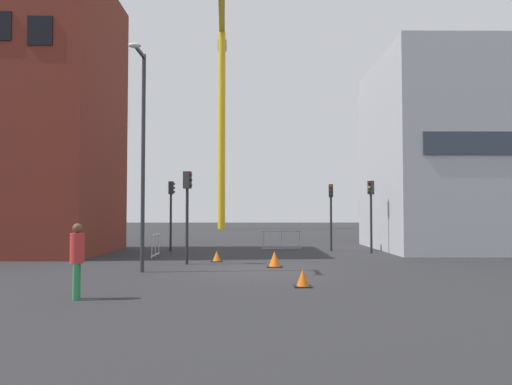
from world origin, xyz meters
name	(u,v)px	position (x,y,z in m)	size (l,w,h in m)	color
ground	(257,270)	(0.00, 0.00, 0.00)	(160.00, 160.00, 0.00)	#28282B
brick_building	(20,118)	(-12.17, 7.28, 6.98)	(9.01, 8.04, 13.96)	maroon
office_block	(481,155)	(12.82, 9.77, 5.37)	(11.85, 9.70, 10.74)	#A8AAB2
construction_crane	(222,92)	(-4.09, 42.76, 17.13)	(2.12, 19.64, 25.83)	gold
streetlamp_tall	(142,144)	(-4.05, -0.66, 4.51)	(0.44, 1.50, 7.78)	#2D2D30
traffic_light_median	(331,206)	(4.11, 8.79, 2.46)	(0.28, 0.38, 3.64)	#232326
traffic_light_verge	(371,204)	(5.97, 7.41, 2.53)	(0.37, 0.37, 3.74)	#232326
traffic_light_corner	(187,201)	(-2.82, 2.10, 2.55)	(0.39, 0.33, 3.78)	#232326
traffic_light_island	(171,204)	(-4.60, 8.70, 2.56)	(0.39, 0.29, 3.79)	#232326
pedestrian_walking	(77,255)	(-4.42, -5.86, 1.09)	(0.34, 0.34, 1.85)	#2D844C
safety_barrier_mid_span	(155,245)	(-4.76, 5.37, 0.56)	(0.11, 2.07, 1.08)	#B2B5BA
safety_barrier_left_run	(282,240)	(1.46, 9.59, 0.56)	(2.26, 0.23, 1.08)	gray
traffic_cone_striped	(275,260)	(0.70, 1.12, 0.28)	(0.60, 0.60, 0.61)	black
traffic_cone_orange	(303,279)	(1.28, -3.89, 0.23)	(0.50, 0.50, 0.50)	black
traffic_cone_on_verge	(217,257)	(-1.69, 3.17, 0.21)	(0.46, 0.46, 0.47)	black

